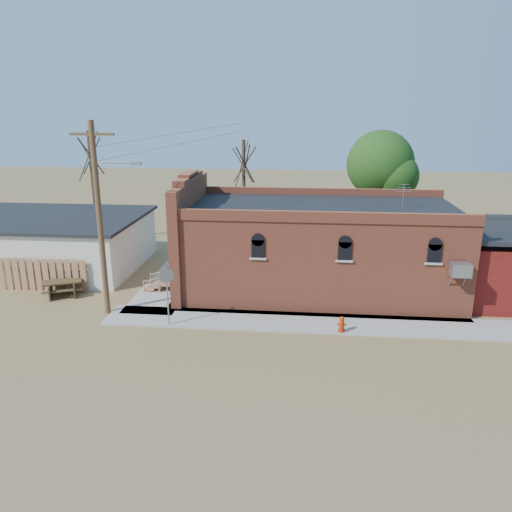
# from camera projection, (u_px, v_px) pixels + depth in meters

# --- Properties ---
(ground) EXTENTS (120.00, 120.00, 0.00)m
(ground) POSITION_uv_depth(u_px,v_px,m) (276.00, 330.00, 22.16)
(ground) COLOR olive
(ground) RESTS_ON ground
(sidewalk_south) EXTENTS (19.00, 2.20, 0.08)m
(sidewalk_south) POSITION_uv_depth(u_px,v_px,m) (310.00, 323.00, 22.87)
(sidewalk_south) COLOR #9E9991
(sidewalk_south) RESTS_ON ground
(sidewalk_west) EXTENTS (2.60, 10.00, 0.08)m
(sidewalk_west) POSITION_uv_depth(u_px,v_px,m) (172.00, 280.00, 28.46)
(sidewalk_west) COLOR #9E9991
(sidewalk_west) RESTS_ON ground
(brick_bar) EXTENTS (16.40, 7.97, 6.30)m
(brick_bar) POSITION_uv_depth(u_px,v_px,m) (313.00, 248.00, 26.58)
(brick_bar) COLOR #B65337
(brick_bar) RESTS_ON ground
(red_shed) EXTENTS (5.40, 6.40, 4.30)m
(red_shed) POSITION_uv_depth(u_px,v_px,m) (506.00, 254.00, 25.68)
(red_shed) COLOR #611610
(red_shed) RESTS_ON ground
(wood_fence) EXTENTS (5.20, 0.10, 1.80)m
(wood_fence) POSITION_uv_depth(u_px,v_px,m) (42.00, 275.00, 26.73)
(wood_fence) COLOR #915E41
(wood_fence) RESTS_ON ground
(utility_pole) EXTENTS (3.12, 0.26, 9.00)m
(utility_pole) POSITION_uv_depth(u_px,v_px,m) (100.00, 216.00, 22.71)
(utility_pole) COLOR #4B351E
(utility_pole) RESTS_ON ground
(tree_bare_near) EXTENTS (2.80, 2.80, 7.65)m
(tree_bare_near) POSITION_uv_depth(u_px,v_px,m) (244.00, 163.00, 33.14)
(tree_bare_near) COLOR #4E402D
(tree_bare_near) RESTS_ON ground
(tree_bare_far) EXTENTS (2.80, 2.80, 8.16)m
(tree_bare_far) POSITION_uv_depth(u_px,v_px,m) (90.00, 154.00, 35.01)
(tree_bare_far) COLOR #4E402D
(tree_bare_far) RESTS_ON ground
(tree_leafy) EXTENTS (4.40, 4.40, 8.15)m
(tree_leafy) POSITION_uv_depth(u_px,v_px,m) (380.00, 164.00, 32.78)
(tree_leafy) COLOR #4E402D
(tree_leafy) RESTS_ON ground
(fire_hydrant) EXTENTS (0.42, 0.41, 0.71)m
(fire_hydrant) POSITION_uv_depth(u_px,v_px,m) (342.00, 324.00, 21.77)
(fire_hydrant) COLOR #B8280A
(fire_hydrant) RESTS_ON sidewalk_south
(stop_sign) EXTENTS (0.64, 0.48, 2.72)m
(stop_sign) POSITION_uv_depth(u_px,v_px,m) (167.00, 281.00, 22.00)
(stop_sign) COLOR gray
(stop_sign) RESTS_ON sidewalk_south
(trash_barrel) EXTENTS (0.65, 0.65, 0.75)m
(trash_barrel) POSITION_uv_depth(u_px,v_px,m) (184.00, 281.00, 27.15)
(trash_barrel) COLOR navy
(trash_barrel) RESTS_ON sidewalk_west
(picnic_table) EXTENTS (2.35, 2.08, 0.81)m
(picnic_table) POSITION_uv_depth(u_px,v_px,m) (62.00, 286.00, 26.13)
(picnic_table) COLOR #4C391E
(picnic_table) RESTS_ON ground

